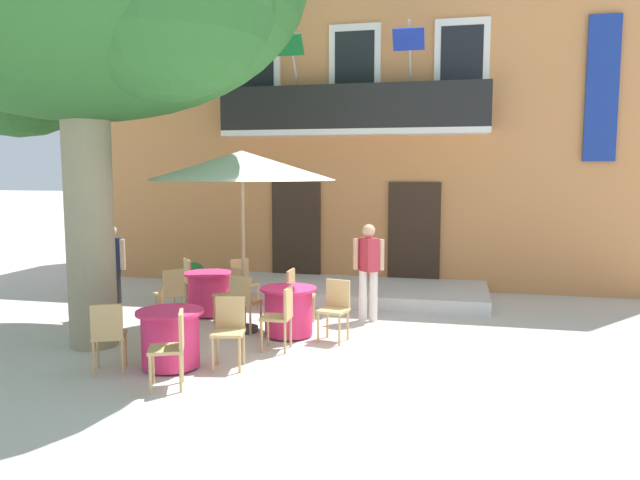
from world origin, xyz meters
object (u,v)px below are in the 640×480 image
Objects in this scene: ground_planter_left at (193,276)px; cafe_chair_near_tree_1 at (297,293)px; pedestrian_mid_plaza at (112,265)px; cafe_chair_front_2 at (243,280)px; cafe_chair_front_0 at (171,291)px; cafe_chair_middle_3 at (170,315)px; cafe_table_near_tree at (289,311)px; cafe_chair_front_3 at (193,279)px; cafe_chair_near_tree_2 at (244,299)px; cafe_chair_near_tree_0 at (335,306)px; cafe_table_front at (209,293)px; cafe_chair_middle_2 at (229,327)px; pedestrian_near_entrance at (368,267)px; cafe_chair_front_1 at (232,292)px; cafe_umbrella at (242,166)px; cafe_chair_near_tree_3 at (281,314)px; cafe_table_middle at (170,338)px; cafe_chair_middle_0 at (108,333)px; cafe_chair_middle_1 at (173,344)px.

cafe_chair_near_tree_1 is at bearing -36.40° from ground_planter_left.
cafe_chair_front_2 is at bearing 31.97° from pedestrian_mid_plaza.
ground_planter_left is at bearing 80.14° from pedestrian_mid_plaza.
cafe_chair_middle_3 is at bearing -63.96° from cafe_chair_front_0.
cafe_chair_front_3 is (-2.30, 1.56, 0.14)m from cafe_table_near_tree.
cafe_chair_near_tree_2 is at bearing -44.02° from cafe_chair_front_3.
cafe_table_front is at bearing 156.26° from cafe_chair_near_tree_0.
cafe_chair_middle_3 is (-1.07, 0.45, 0.00)m from cafe_chair_middle_2.
cafe_table_near_tree is at bearing -50.80° from cafe_chair_front_2.
cafe_chair_near_tree_2 is 0.56× the size of pedestrian_mid_plaza.
cafe_table_front is 2.87m from pedestrian_near_entrance.
cafe_chair_front_1 is 0.31× the size of cafe_umbrella.
cafe_chair_middle_3 is 0.55× the size of pedestrian_near_entrance.
cafe_chair_near_tree_3 is 1.60m from cafe_table_middle.
cafe_chair_front_0 is at bearing -170.36° from cafe_chair_near_tree_1.
cafe_umbrella reaches higher than cafe_chair_front_1.
cafe_chair_near_tree_0 is at bearing 40.98° from cafe_chair_middle_0.
cafe_chair_middle_3 is 2.51m from cafe_umbrella.
cafe_chair_front_0 is (-1.47, 2.88, 0.00)m from cafe_chair_middle_1.
cafe_chair_near_tree_2 is at bearing -52.32° from ground_planter_left.
cafe_chair_front_3 is (-0.14, 1.16, 0.00)m from cafe_chair_front_0.
cafe_table_middle is 0.95× the size of cafe_chair_front_3.
cafe_chair_middle_0 is 5.18m from ground_planter_left.
cafe_chair_front_2 is (0.35, 3.88, 0.00)m from cafe_chair_middle_0.
cafe_table_middle is at bearing -124.73° from pedestrian_near_entrance.
pedestrian_mid_plaza is (-0.41, -2.37, 0.56)m from ground_planter_left.
cafe_chair_front_3 is 0.55× the size of pedestrian_near_entrance.
cafe_chair_front_3 is 0.56× the size of pedestrian_mid_plaza.
cafe_umbrella is at bearing 80.99° from cafe_table_middle.
cafe_chair_near_tree_0 is at bearing -38.57° from ground_planter_left.
pedestrian_mid_plaza is (-2.24, 2.28, 0.52)m from cafe_table_middle.
cafe_chair_middle_2 is 2.70m from cafe_chair_front_0.
cafe_chair_near_tree_0 and cafe_chair_front_1 have the same top height.
cafe_chair_front_2 is 2.68m from cafe_umbrella.
cafe_table_front is at bearing 57.49° from cafe_chair_front_0.
cafe_chair_middle_1 is (-0.70, -2.49, 0.14)m from cafe_table_near_tree.
cafe_chair_front_0 is 1.42× the size of ground_planter_left.
cafe_chair_front_2 reaches higher than ground_planter_left.
ground_planter_left is (-1.74, 2.25, -0.17)m from cafe_chair_front_1.
pedestrian_near_entrance reaches higher than cafe_chair_front_0.
cafe_chair_middle_1 is at bearing -88.67° from cafe_umbrella.
cafe_chair_near_tree_3 is at bearing 42.70° from cafe_table_middle.
cafe_chair_near_tree_0 is 1.42× the size of ground_planter_left.
cafe_chair_front_3 is (-0.59, 3.77, 0.00)m from cafe_chair_middle_0.
cafe_chair_near_tree_1 is 0.97m from cafe_chair_near_tree_2.
cafe_chair_near_tree_1 is at bearing -157.08° from pedestrian_near_entrance.
pedestrian_near_entrance reaches higher than cafe_chair_middle_3.
cafe_chair_front_3 is at bearing 135.78° from cafe_table_front.
cafe_chair_middle_0 reaches higher than cafe_table_front.
cafe_chair_front_0 is 1.00× the size of cafe_chair_front_1.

